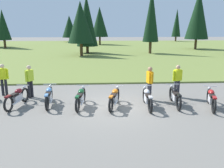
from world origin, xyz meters
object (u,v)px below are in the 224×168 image
motorcycle_sky_blue (49,96)px  motorcycle_silver (147,98)px  rider_checking_bike (30,80)px  motorcycle_maroon (17,97)px  motorcycle_british_green (81,98)px  rider_in_hivis_vest (3,78)px  rider_near_row_end (177,79)px  motorcycle_orange (114,98)px  motorcycle_black (175,96)px  rider_with_back_turned (150,82)px  motorcycle_red (211,98)px

motorcycle_sky_blue → motorcycle_silver: same height
motorcycle_sky_blue → rider_checking_bike: size_ratio=1.26×
motorcycle_maroon → motorcycle_british_green: same height
rider_in_hivis_vest → rider_near_row_end: same height
motorcycle_orange → motorcycle_silver: 1.48m
motorcycle_maroon → rider_checking_bike: bearing=80.8°
motorcycle_british_green → rider_near_row_end: rider_near_row_end is taller
motorcycle_orange → rider_near_row_end: bearing=22.2°
motorcycle_silver → rider_in_hivis_vest: bearing=162.2°
motorcycle_black → motorcycle_sky_blue: bearing=176.7°
rider_with_back_turned → rider_near_row_end: bearing=16.5°
motorcycle_british_green → motorcycle_silver: bearing=-4.2°
rider_with_back_turned → rider_in_hivis_vest: size_ratio=1.00×
rider_with_back_turned → rider_near_row_end: 1.57m
motorcycle_maroon → rider_with_back_turned: bearing=5.5°
motorcycle_orange → motorcycle_red: 4.31m
motorcycle_black → rider_checking_bike: rider_checking_bike is taller
motorcycle_maroon → rider_checking_bike: 1.47m
motorcycle_maroon → rider_near_row_end: rider_near_row_end is taller
motorcycle_maroon → motorcycle_british_green: 2.88m
motorcycle_maroon → motorcycle_black: bearing=-1.8°
motorcycle_sky_blue → motorcycle_red: size_ratio=1.03×
motorcycle_black → rider_with_back_turned: bearing=141.4°
rider_with_back_turned → motorcycle_sky_blue: bearing=-174.2°
motorcycle_maroon → rider_with_back_turned: (6.15, 0.59, 0.51)m
motorcycle_orange → rider_checking_bike: (-4.16, 1.66, 0.51)m
motorcycle_maroon → motorcycle_black: (7.17, -0.22, 0.00)m
motorcycle_sky_blue → rider_with_back_turned: rider_with_back_turned is taller
motorcycle_black → motorcycle_red: (1.51, -0.44, 0.00)m
rider_checking_bike → rider_in_hivis_vest: bearing=161.6°
motorcycle_orange → rider_checking_bike: bearing=158.2°
motorcycle_orange → motorcycle_black: size_ratio=0.98×
rider_near_row_end → rider_checking_bike: bearing=177.5°
rider_checking_bike → rider_in_hivis_vest: same height
motorcycle_sky_blue → rider_near_row_end: rider_near_row_end is taller
motorcycle_british_green → rider_checking_bike: bearing=149.4°
motorcycle_black → rider_with_back_turned: 1.40m
motorcycle_british_green → rider_with_back_turned: rider_with_back_turned is taller
motorcycle_sky_blue → rider_in_hivis_vest: size_ratio=1.26×
rider_checking_bike → rider_near_row_end: size_ratio=1.00×
motorcycle_silver → rider_in_hivis_vest: size_ratio=1.26×
motorcycle_silver → motorcycle_black: 1.34m
motorcycle_sky_blue → motorcycle_silver: bearing=-6.8°
motorcycle_orange → motorcycle_black: (2.79, 0.08, 0.00)m
motorcycle_black → motorcycle_maroon: bearing=178.2°
rider_with_back_turned → motorcycle_orange: bearing=-153.2°
rider_with_back_turned → rider_near_row_end: (1.51, 0.45, 0.00)m
motorcycle_silver → rider_with_back_turned: bearing=73.5°
motorcycle_maroon → motorcycle_british_green: size_ratio=0.99×
motorcycle_maroon → rider_checking_bike: (0.22, 1.36, 0.51)m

